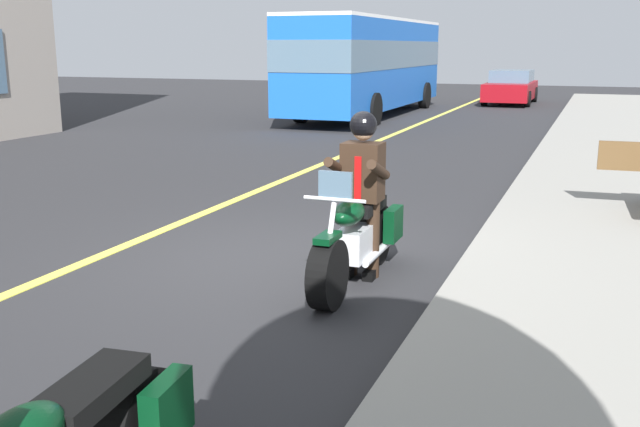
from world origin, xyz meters
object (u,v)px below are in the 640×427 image
at_px(bus_far, 368,61).
at_px(car_silver, 511,87).
at_px(motorcycle_main, 356,239).
at_px(rider_main, 362,180).

relative_size(bus_far, car_silver, 2.40).
bearing_deg(car_silver, motorcycle_main, 3.22).
xyz_separation_m(motorcycle_main, bus_far, (-17.68, -5.46, 1.42)).
xyz_separation_m(rider_main, car_silver, (-24.57, -1.39, -0.35)).
bearing_deg(car_silver, bus_far, -29.89).
xyz_separation_m(motorcycle_main, rider_main, (-0.19, -0.00, 0.58)).
height_order(motorcycle_main, car_silver, car_silver).
distance_m(motorcycle_main, car_silver, 24.80).
bearing_deg(motorcycle_main, car_silver, -176.78).
bearing_deg(motorcycle_main, bus_far, -162.82).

